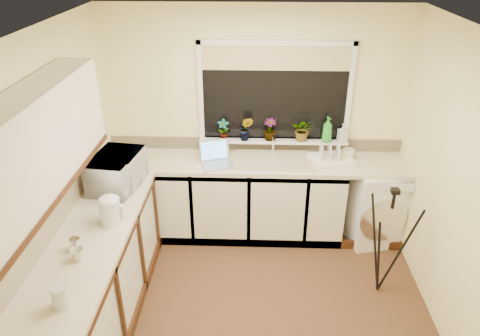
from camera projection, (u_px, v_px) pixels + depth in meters
name	position (u px, v px, depth m)	size (l,w,h in m)	color
floor	(252.00, 308.00, 4.11)	(3.20, 3.20, 0.00)	brown
ceiling	(256.00, 32.00, 2.98)	(3.20, 3.20, 0.00)	white
wall_back	(255.00, 122.00, 4.88)	(3.20, 3.20, 0.00)	#FFEFAA
wall_left	(53.00, 188.00, 3.60)	(3.00, 3.00, 0.00)	#FFEFAA
wall_right	(460.00, 196.00, 3.50)	(3.00, 3.00, 0.00)	#FFEFAA
base_cabinet_back	(224.00, 198.00, 4.99)	(2.55, 0.60, 0.86)	silver
base_cabinet_left	(93.00, 291.00, 3.69)	(0.54, 2.40, 0.86)	silver
worktop_back	(254.00, 163.00, 4.77)	(3.20, 0.60, 0.04)	beige
worktop_left	(85.00, 247.00, 3.48)	(0.60, 2.40, 0.04)	beige
upper_cabinet	(33.00, 147.00, 2.93)	(0.28, 1.90, 0.70)	silver
splashback_left	(41.00, 220.00, 3.38)	(0.02, 2.40, 0.45)	beige
splashback_back	(255.00, 144.00, 4.98)	(3.20, 0.02, 0.14)	beige
window_glass	(275.00, 93.00, 4.71)	(1.50, 0.02, 1.00)	black
window_blind	(276.00, 58.00, 4.51)	(1.50, 0.02, 0.25)	tan
windowsill	(273.00, 141.00, 4.90)	(1.60, 0.14, 0.03)	white
sink	(273.00, 160.00, 4.75)	(0.82, 0.46, 0.03)	tan
faucet	(273.00, 144.00, 4.86)	(0.03, 0.03, 0.24)	silver
washing_machine	(377.00, 202.00, 4.91)	(0.61, 0.59, 0.86)	white
laptop	(216.00, 158.00, 4.68)	(0.39, 0.38, 0.22)	#9B9CA3
kettle	(110.00, 212.00, 3.69)	(0.17, 0.17, 0.23)	silver
dish_rack	(331.00, 161.00, 4.69)	(0.43, 0.32, 0.06)	white
tripod	(386.00, 242.00, 4.07)	(0.54, 0.54, 1.11)	black
glass_jug	(60.00, 297.00, 2.87)	(0.11, 0.11, 0.16)	silver
steel_jar	(75.00, 244.00, 3.39)	(0.08, 0.08, 0.11)	silver
microwave	(117.00, 171.00, 4.22)	(0.57, 0.39, 0.32)	white
plant_a	(223.00, 130.00, 4.82)	(0.12, 0.08, 0.23)	#999999
plant_b	(246.00, 129.00, 4.81)	(0.15, 0.12, 0.27)	#999999
plant_c	(270.00, 129.00, 4.82)	(0.13, 0.13, 0.24)	#999999
plant_d	(303.00, 130.00, 4.80)	(0.22, 0.19, 0.25)	#999999
soap_bottle_green	(327.00, 130.00, 4.77)	(0.11, 0.11, 0.28)	green
soap_bottle_clear	(343.00, 133.00, 4.80)	(0.09, 0.09, 0.19)	#999999
cup_back	(348.00, 154.00, 4.78)	(0.14, 0.14, 0.11)	silver
cup_left	(78.00, 254.00, 3.30)	(0.10, 0.10, 0.10)	beige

